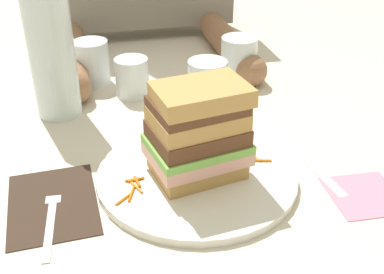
{
  "coord_description": "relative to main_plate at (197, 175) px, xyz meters",
  "views": [
    {
      "loc": [
        -0.15,
        -0.57,
        0.4
      ],
      "look_at": [
        -0.01,
        0.01,
        0.05
      ],
      "focal_mm": 45.67,
      "sensor_mm": 36.0,
      "label": 1
    }
  ],
  "objects": [
    {
      "name": "ground_plane",
      "position": [
        0.01,
        0.02,
        -0.01
      ],
      "size": [
        3.0,
        3.0,
        0.0
      ],
      "primitive_type": "plane",
      "color": "beige"
    },
    {
      "name": "main_plate",
      "position": [
        0.0,
        0.0,
        0.0
      ],
      "size": [
        0.28,
        0.28,
        0.01
      ],
      "primitive_type": "cylinder",
      "color": "white",
      "rests_on": "ground_plane"
    },
    {
      "name": "sandwich",
      "position": [
        0.0,
        -0.0,
        0.07
      ],
      "size": [
        0.14,
        0.12,
        0.14
      ],
      "color": "tan",
      "rests_on": "main_plate"
    },
    {
      "name": "carrot_shred_0",
      "position": [
        -0.11,
        -0.04,
        0.01
      ],
      "size": [
        0.02,
        0.02,
        0.0
      ],
      "primitive_type": "cylinder",
      "rotation": [
        0.0,
        1.57,
        3.86
      ],
      "color": "orange",
      "rests_on": "main_plate"
    },
    {
      "name": "carrot_shred_1",
      "position": [
        -0.09,
        0.0,
        0.01
      ],
      "size": [
        0.02,
        0.01,
        0.0
      ],
      "primitive_type": "cylinder",
      "rotation": [
        0.0,
        1.57,
        3.27
      ],
      "color": "orange",
      "rests_on": "main_plate"
    },
    {
      "name": "carrot_shred_2",
      "position": [
        -0.09,
        -0.01,
        0.01
      ],
      "size": [
        0.01,
        0.02,
        0.0
      ],
      "primitive_type": "cylinder",
      "rotation": [
        0.0,
        1.57,
        1.73
      ],
      "color": "orange",
      "rests_on": "main_plate"
    },
    {
      "name": "carrot_shred_3",
      "position": [
        -0.09,
        -0.0,
        0.01
      ],
      "size": [
        0.02,
        0.01,
        0.0
      ],
      "primitive_type": "cylinder",
      "rotation": [
        0.0,
        1.57,
        3.33
      ],
      "color": "orange",
      "rests_on": "main_plate"
    },
    {
      "name": "carrot_shred_4",
      "position": [
        -0.1,
        -0.03,
        0.01
      ],
      "size": [
        0.01,
        0.03,
        0.0
      ],
      "primitive_type": "cylinder",
      "rotation": [
        0.0,
        1.57,
        4.37
      ],
      "color": "orange",
      "rests_on": "main_plate"
    },
    {
      "name": "carrot_shred_5",
      "position": [
        -0.09,
        -0.02,
        0.01
      ],
      "size": [
        0.01,
        0.03,
        0.0
      ],
      "primitive_type": "cylinder",
      "rotation": [
        0.0,
        1.57,
        5.12
      ],
      "color": "orange",
      "rests_on": "main_plate"
    },
    {
      "name": "carrot_shred_6",
      "position": [
        0.08,
        0.03,
        0.01
      ],
      "size": [
        0.01,
        0.02,
        0.0
      ],
      "primitive_type": "cylinder",
      "rotation": [
        0.0,
        1.57,
        0.98
      ],
      "color": "orange",
      "rests_on": "main_plate"
    },
    {
      "name": "carrot_shred_7",
      "position": [
        0.08,
        0.02,
        0.01
      ],
      "size": [
        0.02,
        0.01,
        0.0
      ],
      "primitive_type": "cylinder",
      "rotation": [
        0.0,
        1.57,
        0.34
      ],
      "color": "orange",
      "rests_on": "main_plate"
    },
    {
      "name": "carrot_shred_8",
      "position": [
        0.08,
        0.02,
        0.01
      ],
      "size": [
        0.02,
        0.01,
        0.0
      ],
      "primitive_type": "cylinder",
      "rotation": [
        0.0,
        1.57,
        0.49
      ],
      "color": "orange",
      "rests_on": "main_plate"
    },
    {
      "name": "carrot_shred_9",
      "position": [
        0.09,
        0.01,
        0.01
      ],
      "size": [
        0.02,
        0.02,
        0.0
      ],
      "primitive_type": "cylinder",
      "rotation": [
        0.0,
        1.57,
        5.35
      ],
      "color": "orange",
      "rests_on": "main_plate"
    },
    {
      "name": "carrot_shred_10",
      "position": [
        0.1,
        0.0,
        0.01
      ],
      "size": [
        0.03,
        0.01,
        0.0
      ],
      "primitive_type": "cylinder",
      "rotation": [
        0.0,
        1.57,
        2.88
      ],
      "color": "orange",
      "rests_on": "main_plate"
    },
    {
      "name": "napkin_dark",
      "position": [
        -0.2,
        -0.01,
        -0.0
      ],
      "size": [
        0.12,
        0.16,
        0.0
      ],
      "primitive_type": "cube",
      "rotation": [
        0.0,
        0.0,
        0.05
      ],
      "color": "#38281E",
      "rests_on": "ground_plane"
    },
    {
      "name": "fork",
      "position": [
        -0.2,
        -0.03,
        -0.0
      ],
      "size": [
        0.03,
        0.17,
        0.0
      ],
      "color": "silver",
      "rests_on": "napkin_dark"
    },
    {
      "name": "knife",
      "position": [
        0.17,
        0.01,
        -0.0
      ],
      "size": [
        0.03,
        0.2,
        0.0
      ],
      "color": "silver",
      "rests_on": "ground_plane"
    },
    {
      "name": "juice_glass",
      "position": [
        0.08,
        0.23,
        0.03
      ],
      "size": [
        0.07,
        0.07,
        0.08
      ],
      "color": "white",
      "rests_on": "ground_plane"
    },
    {
      "name": "water_bottle",
      "position": [
        -0.19,
        0.25,
        0.14
      ],
      "size": [
        0.08,
        0.08,
        0.32
      ],
      "color": "silver",
      "rests_on": "ground_plane"
    },
    {
      "name": "empty_tumbler_0",
      "position": [
        -0.12,
        0.37,
        0.04
      ],
      "size": [
        0.07,
        0.07,
        0.09
      ],
      "primitive_type": "cylinder",
      "color": "silver",
      "rests_on": "ground_plane"
    },
    {
      "name": "empty_tumbler_1",
      "position": [
        0.17,
        0.32,
        0.04
      ],
      "size": [
        0.07,
        0.07,
        0.09
      ],
      "primitive_type": "cylinder",
      "color": "silver",
      "rests_on": "ground_plane"
    },
    {
      "name": "empty_tumbler_2",
      "position": [
        -0.05,
        0.3,
        0.03
      ],
      "size": [
        0.06,
        0.06,
        0.07
      ],
      "primitive_type": "cylinder",
      "color": "silver",
      "rests_on": "ground_plane"
    },
    {
      "name": "napkin_pink",
      "position": [
        0.21,
        -0.09,
        -0.0
      ],
      "size": [
        0.1,
        0.1,
        0.0
      ],
      "primitive_type": "cube",
      "rotation": [
        0.0,
        0.0,
        -0.06
      ],
      "color": "pink",
      "rests_on": "ground_plane"
    }
  ]
}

